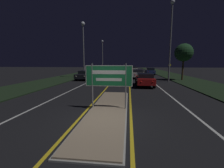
{
  "coord_description": "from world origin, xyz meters",
  "views": [
    {
      "loc": [
        1.03,
        -6.18,
        2.49
      ],
      "look_at": [
        0.0,
        3.02,
        1.19
      ],
      "focal_mm": 24.0,
      "sensor_mm": 36.0,
      "label": 1
    }
  ],
  "objects_px": {
    "streetlight_right_near": "(171,31)",
    "car_receding_1": "(138,73)",
    "car_receding_3": "(134,69)",
    "streetlight_left_near": "(83,39)",
    "warning_sign": "(170,68)",
    "car_approaching_1": "(98,71)",
    "car_approaching_2": "(105,69)",
    "car_receding_2": "(150,71)",
    "car_approaching_0": "(85,75)",
    "highway_sign": "(109,77)",
    "streetlight_left_far": "(102,51)",
    "car_receding_0": "(145,79)"
  },
  "relations": [
    {
      "from": "highway_sign",
      "to": "streetlight_left_near",
      "type": "height_order",
      "value": "streetlight_left_near"
    },
    {
      "from": "car_receding_0",
      "to": "car_approaching_2",
      "type": "height_order",
      "value": "car_receding_0"
    },
    {
      "from": "streetlight_right_near",
      "to": "car_receding_1",
      "type": "xyz_separation_m",
      "value": [
        -3.73,
        4.86,
        -5.75
      ]
    },
    {
      "from": "car_approaching_0",
      "to": "car_approaching_1",
      "type": "height_order",
      "value": "car_approaching_1"
    },
    {
      "from": "car_receding_1",
      "to": "car_approaching_0",
      "type": "bearing_deg",
      "value": -158.76
    },
    {
      "from": "streetlight_left_far",
      "to": "car_receding_1",
      "type": "xyz_separation_m",
      "value": [
        8.66,
        -15.81,
        -4.95
      ]
    },
    {
      "from": "car_approaching_1",
      "to": "car_approaching_2",
      "type": "distance_m",
      "value": 9.48
    },
    {
      "from": "car_approaching_2",
      "to": "car_receding_2",
      "type": "bearing_deg",
      "value": -36.41
    },
    {
      "from": "streetlight_left_far",
      "to": "streetlight_right_near",
      "type": "relative_size",
      "value": 0.84
    },
    {
      "from": "streetlight_left_far",
      "to": "car_receding_2",
      "type": "height_order",
      "value": "streetlight_left_far"
    },
    {
      "from": "streetlight_left_far",
      "to": "warning_sign",
      "type": "bearing_deg",
      "value": -37.86
    },
    {
      "from": "warning_sign",
      "to": "highway_sign",
      "type": "bearing_deg",
      "value": -111.86
    },
    {
      "from": "streetlight_right_near",
      "to": "car_approaching_2",
      "type": "relative_size",
      "value": 2.41
    },
    {
      "from": "streetlight_left_far",
      "to": "car_receding_1",
      "type": "bearing_deg",
      "value": -61.3
    },
    {
      "from": "car_receding_1",
      "to": "car_receding_3",
      "type": "distance_m",
      "value": 20.72
    },
    {
      "from": "car_receding_1",
      "to": "warning_sign",
      "type": "bearing_deg",
      "value": 34.7
    },
    {
      "from": "streetlight_right_near",
      "to": "warning_sign",
      "type": "height_order",
      "value": "streetlight_right_near"
    },
    {
      "from": "car_approaching_2",
      "to": "warning_sign",
      "type": "relative_size",
      "value": 1.82
    },
    {
      "from": "car_receding_3",
      "to": "car_approaching_2",
      "type": "xyz_separation_m",
      "value": [
        -8.38,
        -4.73,
        -0.04
      ]
    },
    {
      "from": "car_approaching_0",
      "to": "highway_sign",
      "type": "bearing_deg",
      "value": -68.91
    },
    {
      "from": "highway_sign",
      "to": "car_approaching_0",
      "type": "bearing_deg",
      "value": 111.09
    },
    {
      "from": "streetlight_left_near",
      "to": "car_receding_0",
      "type": "bearing_deg",
      "value": -40.02
    },
    {
      "from": "car_receding_0",
      "to": "warning_sign",
      "type": "height_order",
      "value": "warning_sign"
    },
    {
      "from": "streetlight_left_near",
      "to": "car_receding_3",
      "type": "distance_m",
      "value": 24.34
    },
    {
      "from": "car_receding_1",
      "to": "car_approaching_0",
      "type": "xyz_separation_m",
      "value": [
        -8.02,
        -3.12,
        -0.05
      ]
    },
    {
      "from": "streetlight_left_far",
      "to": "streetlight_right_near",
      "type": "height_order",
      "value": "streetlight_right_near"
    },
    {
      "from": "car_receding_2",
      "to": "car_approaching_0",
      "type": "bearing_deg",
      "value": -135.51
    },
    {
      "from": "car_receding_3",
      "to": "car_approaching_0",
      "type": "xyz_separation_m",
      "value": [
        -8.26,
        -23.83,
        -0.05
      ]
    },
    {
      "from": "car_receding_1",
      "to": "car_approaching_2",
      "type": "distance_m",
      "value": 17.94
    },
    {
      "from": "car_receding_3",
      "to": "car_approaching_1",
      "type": "xyz_separation_m",
      "value": [
        -8.33,
        -14.22,
        -0.04
      ]
    },
    {
      "from": "highway_sign",
      "to": "car_receding_2",
      "type": "xyz_separation_m",
      "value": [
        5.55,
        25.13,
        -0.98
      ]
    },
    {
      "from": "warning_sign",
      "to": "streetlight_left_far",
      "type": "bearing_deg",
      "value": 142.14
    },
    {
      "from": "streetlight_right_near",
      "to": "warning_sign",
      "type": "xyz_separation_m",
      "value": [
        2.45,
        9.14,
        -5.04
      ]
    },
    {
      "from": "streetlight_left_near",
      "to": "streetlight_left_far",
      "type": "relative_size",
      "value": 1.04
    },
    {
      "from": "streetlight_left_far",
      "to": "highway_sign",
      "type": "bearing_deg",
      "value": -79.52
    },
    {
      "from": "highway_sign",
      "to": "streetlight_left_near",
      "type": "xyz_separation_m",
      "value": [
        -6.23,
        16.16,
        4.52
      ]
    },
    {
      "from": "car_receding_1",
      "to": "car_receding_2",
      "type": "distance_m",
      "value": 8.31
    },
    {
      "from": "streetlight_right_near",
      "to": "car_approaching_1",
      "type": "bearing_deg",
      "value": 136.12
    },
    {
      "from": "car_receding_1",
      "to": "car_receding_3",
      "type": "xyz_separation_m",
      "value": [
        0.24,
        20.72,
        -0.01
      ]
    },
    {
      "from": "highway_sign",
      "to": "streetlight_left_near",
      "type": "distance_m",
      "value": 17.9
    },
    {
      "from": "car_receding_1",
      "to": "car_approaching_1",
      "type": "distance_m",
      "value": 10.38
    },
    {
      "from": "warning_sign",
      "to": "streetlight_left_near",
      "type": "bearing_deg",
      "value": -159.76
    },
    {
      "from": "warning_sign",
      "to": "car_approaching_2",
      "type": "bearing_deg",
      "value": 140.74
    },
    {
      "from": "car_receding_3",
      "to": "streetlight_left_near",
      "type": "bearing_deg",
      "value": -112.26
    },
    {
      "from": "streetlight_left_near",
      "to": "car_receding_0",
      "type": "relative_size",
      "value": 2.06
    },
    {
      "from": "car_receding_1",
      "to": "streetlight_left_far",
      "type": "bearing_deg",
      "value": 118.7
    },
    {
      "from": "warning_sign",
      "to": "streetlight_right_near",
      "type": "bearing_deg",
      "value": -105.02
    },
    {
      "from": "car_receding_2",
      "to": "car_receding_3",
      "type": "height_order",
      "value": "car_receding_2"
    },
    {
      "from": "warning_sign",
      "to": "car_receding_3",
      "type": "bearing_deg",
      "value": 109.86
    },
    {
      "from": "car_receding_2",
      "to": "warning_sign",
      "type": "height_order",
      "value": "warning_sign"
    }
  ]
}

